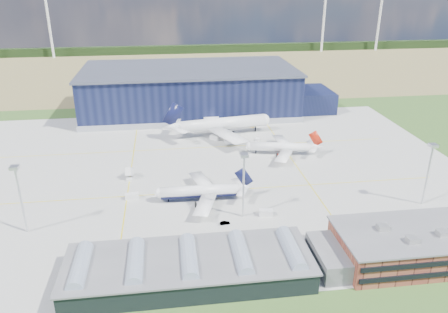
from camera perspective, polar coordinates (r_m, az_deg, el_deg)
ground at (r=174.71m, az=-2.46°, el=-3.07°), size 600.00×600.00×0.00m
apron at (r=183.71m, az=-2.76°, el=-1.71°), size 220.00×160.00×0.08m
farmland at (r=384.45m, az=-5.65°, el=11.30°), size 600.00×220.00×0.01m
treeline at (r=462.44m, az=-6.12°, el=13.74°), size 600.00×8.00×8.00m
hangar at (r=260.07m, az=-3.90°, el=8.40°), size 145.00×62.00×26.10m
ops_building at (r=138.42m, az=23.87°, el=-10.47°), size 46.00×23.00×10.90m
glass_concourse at (r=121.05m, az=-2.84°, el=-14.05°), size 78.00×23.00×8.60m
light_mast_west at (r=147.87m, az=-25.24°, el=-3.81°), size 2.60×2.60×23.00m
light_mast_center at (r=142.43m, az=2.60°, el=-2.48°), size 2.60×2.60×23.00m
light_mast_east at (r=166.11m, az=25.25°, el=-0.95°), size 2.60×2.60×23.00m
airliner_navy at (r=157.02m, az=-3.19°, el=-3.81°), size 37.32×36.55×11.91m
airliner_red at (r=198.42m, az=7.41°, el=1.82°), size 41.62×41.03×11.49m
airliner_widebody at (r=219.90m, az=-0.19°, el=5.11°), size 64.99×63.96×18.57m
gse_van_a at (r=163.45m, az=-11.94°, el=-5.09°), size 5.19×2.70×2.17m
gse_cart_a at (r=215.80m, az=4.39°, el=2.25°), size 2.64×3.20×1.19m
gse_van_b at (r=216.01m, az=-1.23°, el=2.47°), size 5.00×4.73×2.17m
gse_tug_c at (r=235.60m, az=3.73°, el=4.11°), size 3.31×4.12×1.56m
gse_van_c at (r=150.09m, az=5.48°, el=-7.32°), size 4.99×2.92×2.26m
airstair at (r=179.53m, az=-12.25°, el=-2.25°), size 2.84×5.60×3.43m
car_a at (r=132.88m, az=-1.54°, el=-11.93°), size 3.19×1.53×1.05m
car_b at (r=144.92m, az=0.12°, el=-8.67°), size 3.42×1.45×1.10m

